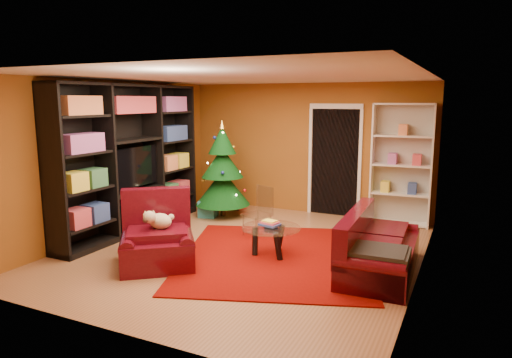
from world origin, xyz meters
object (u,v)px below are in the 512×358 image
at_px(gift_box_teal, 208,209).
at_px(coffee_table, 271,241).
at_px(armchair, 157,236).
at_px(gift_box_red, 239,204).
at_px(sofa, 381,242).
at_px(white_bookshelf, 401,165).
at_px(acrylic_chair, 257,215).
at_px(dog, 160,221).
at_px(christmas_tree, 223,170).
at_px(rug, 274,257).
at_px(media_unit, 130,159).

xyz_separation_m(gift_box_teal, coffee_table, (2.03, -1.56, 0.06)).
bearing_deg(gift_box_teal, armchair, -73.52).
distance_m(gift_box_red, sofa, 4.10).
bearing_deg(sofa, gift_box_teal, 65.16).
bearing_deg(white_bookshelf, acrylic_chair, -140.05).
bearing_deg(white_bookshelf, coffee_table, -121.43).
bearing_deg(armchair, dog, 45.00).
xyz_separation_m(christmas_tree, coffee_table, (1.81, -1.75, -0.70)).
relative_size(white_bookshelf, sofa, 1.20).
relative_size(dog, coffee_table, 0.46).
xyz_separation_m(armchair, dog, (0.01, 0.07, 0.20)).
relative_size(gift_box_teal, gift_box_red, 1.50).
bearing_deg(acrylic_chair, gift_box_red, 149.32).
bearing_deg(dog, armchair, -135.00).
bearing_deg(christmas_tree, sofa, -26.73).
relative_size(gift_box_red, coffee_table, 0.25).
distance_m(rug, coffee_table, 0.23).
bearing_deg(gift_box_red, gift_box_teal, -106.93).
relative_size(media_unit, coffee_table, 3.84).
height_order(media_unit, armchair, media_unit).
xyz_separation_m(gift_box_red, coffee_table, (1.78, -2.40, 0.12)).
relative_size(rug, white_bookshelf, 1.36).
distance_m(rug, gift_box_red, 3.05).
relative_size(sofa, acrylic_chair, 2.47).
xyz_separation_m(christmas_tree, gift_box_teal, (-0.23, -0.19, -0.76)).
xyz_separation_m(media_unit, acrylic_chair, (2.14, 0.57, -0.88)).
distance_m(armchair, coffee_table, 1.64).
bearing_deg(white_bookshelf, sofa, -89.65).
relative_size(sofa, coffee_table, 2.20).
relative_size(armchair, coffee_table, 1.23).
xyz_separation_m(gift_box_red, sofa, (3.35, -2.34, 0.30)).
relative_size(gift_box_teal, sofa, 0.17).
bearing_deg(armchair, christmas_tree, 63.41).
height_order(rug, gift_box_red, gift_box_red).
relative_size(rug, christmas_tree, 1.62).
bearing_deg(rug, dog, -145.08).
height_order(gift_box_teal, sofa, sofa).
height_order(white_bookshelf, armchair, white_bookshelf).
xyz_separation_m(christmas_tree, white_bookshelf, (3.24, 0.86, 0.18)).
height_order(christmas_tree, acrylic_chair, christmas_tree).
relative_size(christmas_tree, sofa, 1.01).
distance_m(christmas_tree, gift_box_red, 1.04).
distance_m(sofa, coffee_table, 1.58).
bearing_deg(gift_box_red, acrylic_chair, -54.06).
height_order(white_bookshelf, sofa, white_bookshelf).
bearing_deg(gift_box_red, white_bookshelf, 3.79).
bearing_deg(acrylic_chair, sofa, 5.44).
relative_size(gift_box_red, armchair, 0.21).
relative_size(armchair, acrylic_chair, 1.38).
height_order(dog, coffee_table, dog).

